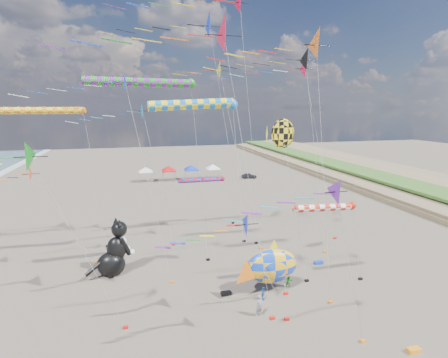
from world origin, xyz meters
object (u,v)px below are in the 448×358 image
fish_inflatable (271,266)px  child_green (289,281)px  person_adult (259,306)px  child_blue (263,294)px  parked_car (249,176)px  cat_inflatable (113,247)px

fish_inflatable → child_green: (1.83, 0.09, -1.74)m
fish_inflatable → person_adult: (-2.30, -3.40, -1.45)m
person_adult → child_blue: size_ratio=1.54×
fish_inflatable → parked_car: (14.27, 47.99, -1.73)m
person_adult → child_green: size_ratio=1.49×
person_adult → child_green: (4.13, 3.49, -0.29)m
child_green → fish_inflatable: bearing=-165.3°
cat_inflatable → child_green: bearing=-47.9°
child_blue → parked_car: (15.46, 49.30, 0.03)m
fish_inflatable → cat_inflatable: bearing=153.0°
cat_inflatable → child_green: cat_inflatable is taller
cat_inflatable → person_adult: 15.25m
cat_inflatable → person_adult: (11.14, -10.24, -1.85)m
fish_inflatable → person_adult: bearing=-124.1°
cat_inflatable → child_green: size_ratio=4.60×
fish_inflatable → child_green: bearing=2.9°
child_green → child_blue: bearing=-143.3°
cat_inflatable → child_green: (15.27, -6.75, -2.15)m
child_green → child_blue: size_ratio=1.03×
fish_inflatable → person_adult: size_ratio=3.59×
person_adult → child_blue: person_adult is taller
parked_car → person_adult: bearing=169.5°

